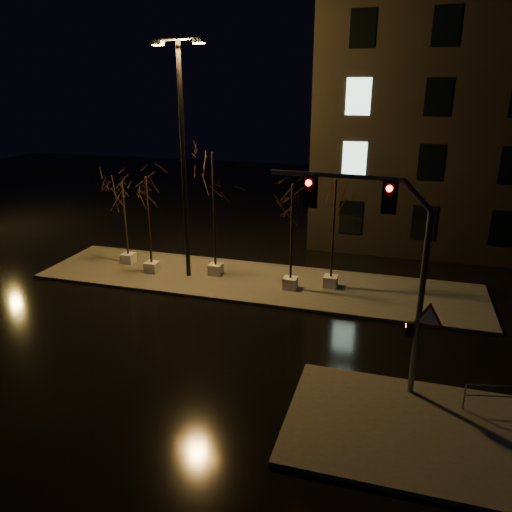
% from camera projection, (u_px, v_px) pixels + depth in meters
% --- Properties ---
extents(ground, '(90.00, 90.00, 0.00)m').
position_uv_depth(ground, '(210.00, 339.00, 19.49)').
color(ground, black).
rests_on(ground, ground).
extents(median, '(22.00, 5.00, 0.15)m').
position_uv_depth(median, '(254.00, 282.00, 24.90)').
color(median, '#44423C').
rests_on(median, ground).
extents(sidewalk_corner, '(7.00, 5.00, 0.15)m').
position_uv_depth(sidewalk_corner, '(409.00, 429.00, 14.28)').
color(sidewalk_corner, '#44423C').
rests_on(sidewalk_corner, ground).
extents(tree_0, '(1.80, 1.80, 4.56)m').
position_uv_depth(tree_0, '(123.00, 201.00, 26.15)').
color(tree_0, silver).
rests_on(tree_0, median).
extents(tree_1, '(1.80, 1.80, 5.14)m').
position_uv_depth(tree_1, '(147.00, 199.00, 24.72)').
color(tree_1, silver).
rests_on(tree_1, median).
extents(tree_2, '(1.80, 1.80, 6.39)m').
position_uv_depth(tree_2, '(213.00, 181.00, 24.09)').
color(tree_2, silver).
rests_on(tree_2, median).
extents(tree_3, '(1.80, 1.80, 5.19)m').
position_uv_depth(tree_3, '(292.00, 208.00, 22.63)').
color(tree_3, silver).
rests_on(tree_3, median).
extents(tree_4, '(1.80, 1.80, 5.37)m').
position_uv_depth(tree_4, '(335.00, 204.00, 22.77)').
color(tree_4, silver).
rests_on(tree_4, median).
extents(traffic_signal_mast, '(5.55, 0.56, 6.79)m').
position_uv_depth(traffic_signal_mast, '(387.00, 255.00, 14.83)').
color(traffic_signal_mast, '#5C5E64').
rests_on(traffic_signal_mast, sidewalk_corner).
extents(streetlight_main, '(2.79, 0.89, 11.21)m').
position_uv_depth(streetlight_main, '(183.00, 147.00, 23.44)').
color(streetlight_main, black).
rests_on(streetlight_main, median).
extents(guard_rail_a, '(1.98, 0.46, 0.87)m').
position_uv_depth(guard_rail_a, '(499.00, 394.00, 14.79)').
color(guard_rail_a, '#5C5E64').
rests_on(guard_rail_a, sidewalk_corner).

